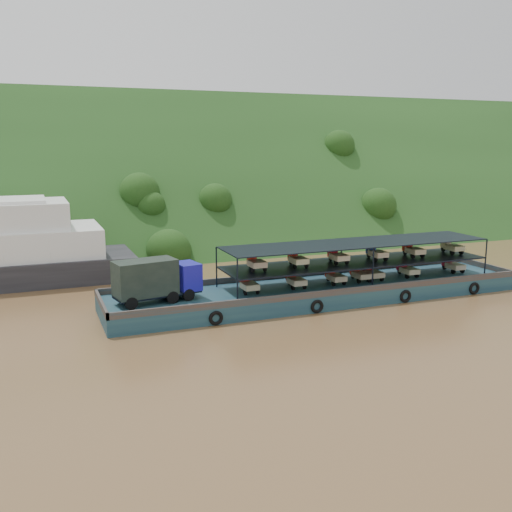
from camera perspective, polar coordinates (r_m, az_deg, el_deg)
name	(u,v)px	position (r m, az deg, el deg)	size (l,w,h in m)	color
ground	(292,299)	(47.47, 3.59, -4.27)	(160.00, 160.00, 0.00)	brown
hillside	(183,235)	(80.80, -7.32, 2.06)	(140.00, 28.00, 28.00)	#193613
cargo_barge	(309,287)	(46.75, 5.34, -3.14)	(35.00, 7.18, 4.54)	#122C42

